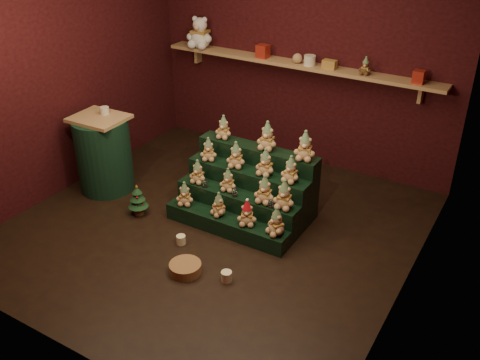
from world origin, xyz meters
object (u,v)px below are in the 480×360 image
Objects in this scene: snow_globe_c at (271,203)px; snow_globe_a at (205,184)px; brown_bear at (365,66)px; riser_tier_front at (226,225)px; snow_globe_b at (235,193)px; mug_left at (181,240)px; mug_right at (227,276)px; white_bear at (200,28)px; side_table at (104,154)px; wicker_basket at (185,268)px; mini_christmas_tree at (138,200)px.

snow_globe_a is at bearing 180.00° from snow_globe_c.
riser_tier_front is at bearing -114.16° from brown_bear.
snow_globe_b is 0.73m from mug_left.
riser_tier_front is 0.51m from snow_globe_a.
snow_globe_c reaches higher than mug_right.
white_bear reaches higher than riser_tier_front.
mug_left is (0.09, -0.57, -0.35)m from snow_globe_a.
side_table is 3.16m from brown_bear.
riser_tier_front reaches higher than mug_left.
wicker_basket is 0.60× the size of white_bear.
snow_globe_a is at bearing 156.62° from riser_tier_front.
side_table is (-1.36, -0.09, 0.05)m from snow_globe_a.
snow_globe_c is 0.99m from mug_left.
snow_globe_b is at bearing 0.00° from snow_globe_a.
side_table is (-2.17, -0.09, 0.05)m from snow_globe_c.
mini_christmas_tree is at bearing -22.49° from side_table.
riser_tier_front is at bearing -92.12° from snow_globe_b.
mug_left is at bearing -66.83° from white_bear.
side_table is at bearing 154.68° from wicker_basket.
brown_bear is (2.25, -0.00, -0.15)m from white_bear.
snow_globe_b reaches higher than wicker_basket.
mug_right is at bearing -20.00° from mug_left.
snow_globe_c is at bearing 0.45° from side_table.
snow_globe_b is 2.57m from white_bear.
snow_globe_b reaches higher than snow_globe_a.
snow_globe_b is at bearing 1.04° from side_table.
riser_tier_front is 2.76× the size of white_bear.
mini_christmas_tree is at bearing -169.09° from riser_tier_front.
mini_christmas_tree is (-1.46, -0.36, -0.22)m from snow_globe_c.
mini_christmas_tree is 2.94m from brown_bear.
side_table is 4.60× the size of brown_bear.
mini_christmas_tree is 1.24× the size of wicker_basket.
side_table is at bearing 161.06° from mug_right.
mini_christmas_tree is 1.20m from wicker_basket.
riser_tier_front is 14.85× the size of mug_left.
snow_globe_c reaches higher than mini_christmas_tree.
mug_left is 2.82m from brown_bear.
brown_bear is at bearing 57.31° from snow_globe_a.
white_bear is (-1.55, 1.68, 1.17)m from snow_globe_b.
mug_left and wicker_basket have the same top height.
snow_globe_b reaches higher than mug_right.
mug_right is 3.53m from white_bear.
side_table is at bearing 161.58° from mug_left.
riser_tier_front is 2.38m from brown_bear.
mug_left is 0.75m from mug_right.
side_table is 0.81m from mini_christmas_tree.
brown_bear is at bearing 75.31° from wicker_basket.
wicker_basket is (0.02, -0.92, -0.35)m from snow_globe_b.
snow_globe_c is 0.10× the size of side_table.
mug_right is 0.41m from wicker_basket.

